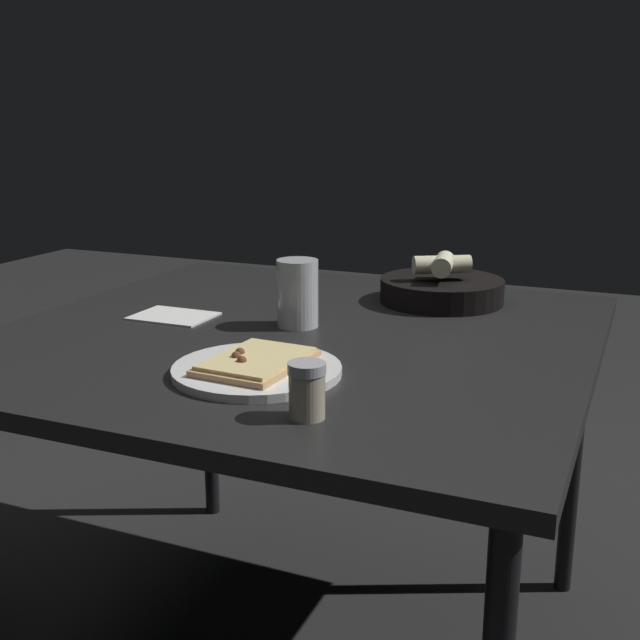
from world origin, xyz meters
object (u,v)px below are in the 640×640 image
pizza_plate (257,368)px  bread_basket (442,288)px  dining_table (295,358)px  pepper_shaker (307,393)px  beer_glass (298,297)px

pizza_plate → bread_basket: 0.62m
dining_table → pizza_plate: bearing=-78.5°
pepper_shaker → dining_table: bearing=116.9°
bread_basket → beer_glass: 0.37m
pizza_plate → pepper_shaker: 0.21m
pizza_plate → bread_basket: size_ratio=1.01×
dining_table → bread_basket: bread_basket is taller
dining_table → pizza_plate: pizza_plate is taller
dining_table → bread_basket: 0.41m
bread_basket → beer_glass: bearing=-124.4°
bread_basket → pepper_shaker: (0.00, -0.74, 0.00)m
pizza_plate → bread_basket: bearing=76.2°
pizza_plate → beer_glass: beer_glass is taller
pizza_plate → bread_basket: (0.15, 0.60, 0.02)m
dining_table → pizza_plate: size_ratio=4.06×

